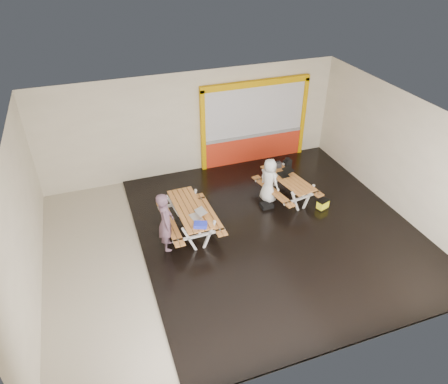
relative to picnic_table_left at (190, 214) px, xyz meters
name	(u,v)px	position (x,y,z in m)	size (l,w,h in m)	color
room	(236,186)	(1.06, -0.70, 1.11)	(10.02, 8.02, 3.52)	beige
deck	(276,229)	(2.31, -0.70, -0.61)	(7.50, 7.98, 0.05)	black
kiosk	(254,124)	(3.26, 3.23, 0.80)	(3.88, 0.16, 3.00)	red
picnic_table_left	(190,214)	(0.00, 0.00, 0.00)	(1.48, 2.13, 0.84)	orange
picnic_table_right	(287,182)	(3.28, 0.62, -0.04)	(1.66, 2.17, 0.78)	orange
person_left	(166,222)	(-0.76, -0.44, 0.24)	(0.62, 0.41, 1.70)	#65485A
person_right	(269,180)	(2.64, 0.60, 0.18)	(0.69, 0.45, 1.41)	white
laptop_left	(198,215)	(0.10, -0.44, 0.25)	(0.45, 0.42, 0.17)	silver
laptop_right	(285,173)	(3.27, 0.80, 0.20)	(0.46, 0.41, 0.18)	black
blue_pouch	(200,225)	(0.05, -0.86, 0.24)	(0.33, 0.23, 0.10)	#2533E0
toolbox	(275,165)	(3.18, 1.30, 0.23)	(0.38, 0.20, 0.22)	black
backpack	(287,164)	(3.70, 1.46, 0.08)	(0.30, 0.25, 0.44)	black
dark_case	(267,205)	(2.49, 0.33, -0.52)	(0.36, 0.27, 0.14)	black
fluke_bag	(323,205)	(4.04, -0.30, -0.44)	(0.41, 0.33, 0.31)	black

